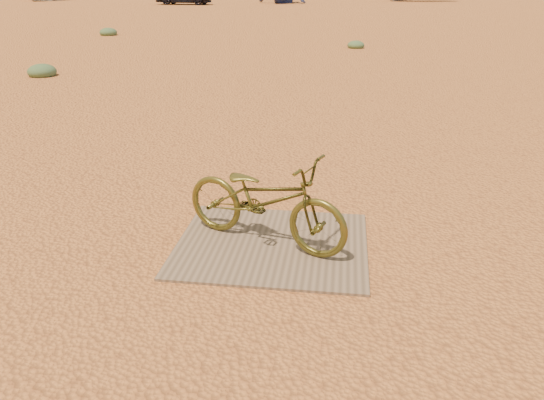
# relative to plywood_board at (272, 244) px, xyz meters

# --- Properties ---
(ground) EXTENTS (120.00, 120.00, 0.00)m
(ground) POSITION_rel_plywood_board_xyz_m (-0.37, 0.14, -0.01)
(ground) COLOR #C57A3E
(ground) RESTS_ON ground
(plywood_board) EXTENTS (1.56, 1.34, 0.02)m
(plywood_board) POSITION_rel_plywood_board_xyz_m (0.00, 0.00, 0.00)
(plywood_board) COLOR #73614F
(plywood_board) RESTS_ON ground
(bicycle) EXTENTS (1.53, 1.01, 0.76)m
(bicycle) POSITION_rel_plywood_board_xyz_m (-0.06, 0.01, 0.39)
(bicycle) COLOR #504D1C
(bicycle) RESTS_ON plywood_board
(kale_a) EXTENTS (0.62, 0.62, 0.34)m
(kale_a) POSITION_rel_plywood_board_xyz_m (-6.10, 7.21, -0.01)
(kale_a) COLOR #4F6A47
(kale_a) RESTS_ON ground
(kale_b) EXTENTS (0.52, 0.52, 0.28)m
(kale_b) POSITION_rel_plywood_board_xyz_m (0.81, 13.01, -0.01)
(kale_b) COLOR #4F6A47
(kale_b) RESTS_ON ground
(kale_c) EXTENTS (0.63, 0.63, 0.35)m
(kale_c) POSITION_rel_plywood_board_xyz_m (-8.19, 15.50, -0.01)
(kale_c) COLOR #4F6A47
(kale_c) RESTS_ON ground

